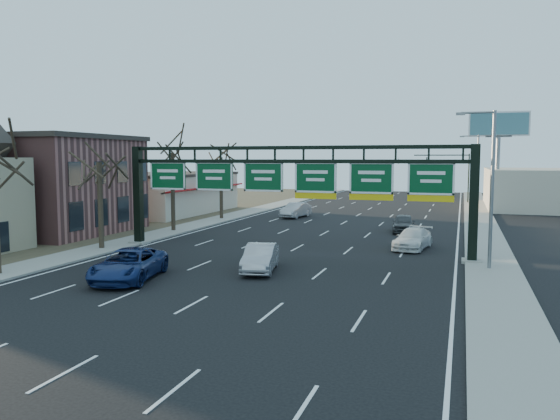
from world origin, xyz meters
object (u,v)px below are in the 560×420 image
(car_blue_suv, at_px, (129,265))
(car_white_wagon, at_px, (413,239))
(car_silver_sedan, at_px, (260,258))
(sign_gantry, at_px, (291,184))

(car_blue_suv, height_order, car_white_wagon, car_blue_suv)
(car_white_wagon, bearing_deg, car_silver_sedan, -115.94)
(car_silver_sedan, bearing_deg, sign_gantry, 79.64)
(sign_gantry, relative_size, car_white_wagon, 5.03)
(car_silver_sedan, bearing_deg, car_white_wagon, 42.68)
(car_silver_sedan, xyz_separation_m, car_white_wagon, (7.48, 10.55, -0.05))
(car_blue_suv, relative_size, car_white_wagon, 1.18)
(sign_gantry, relative_size, car_silver_sedan, 5.34)
(sign_gantry, bearing_deg, car_silver_sedan, -88.37)
(sign_gantry, height_order, car_blue_suv, sign_gantry)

